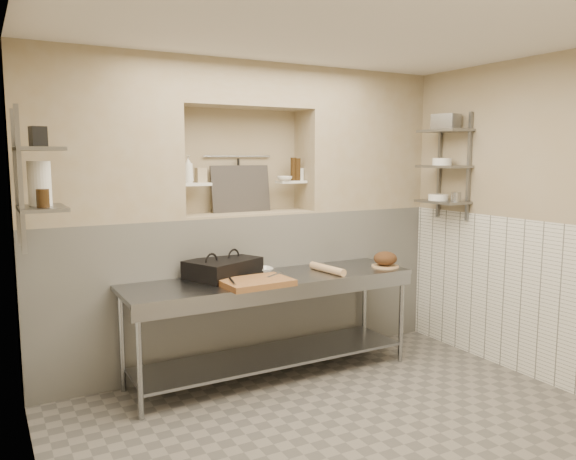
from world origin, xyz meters
TOP-DOWN VIEW (x-y plane):
  - floor at (0.00, 0.00)m, footprint 4.00×3.90m
  - ceiling at (0.00, 0.00)m, footprint 4.00×3.90m
  - wall_left at (-2.05, 0.00)m, footprint 0.10×3.90m
  - wall_right at (2.05, 0.00)m, footprint 0.10×3.90m
  - wall_back at (0.00, 2.00)m, footprint 4.00×0.10m
  - backwall_lower at (0.00, 1.75)m, footprint 4.00×0.40m
  - alcove_sill at (0.00, 1.75)m, footprint 1.30×0.40m
  - backwall_pillar_left at (-1.33, 1.75)m, footprint 1.35×0.40m
  - backwall_pillar_right at (1.33, 1.75)m, footprint 1.35×0.40m
  - backwall_header at (0.00, 1.75)m, footprint 1.30×0.40m
  - wainscot_left at (-1.99, 0.00)m, footprint 0.02×3.90m
  - wainscot_right at (1.99, 0.00)m, footprint 0.02×3.90m
  - alcove_shelf_left at (-0.50, 1.75)m, footprint 0.28×0.16m
  - alcove_shelf_right at (0.50, 1.75)m, footprint 0.28×0.16m
  - utensil_rail at (0.00, 1.92)m, footprint 0.70×0.02m
  - hanging_steel at (0.00, 1.90)m, footprint 0.02×0.02m
  - splash_panel at (0.00, 1.85)m, footprint 0.60×0.08m
  - shelf_rail_left_a at (-1.98, 1.25)m, footprint 0.03×0.03m
  - shelf_rail_left_b at (-1.98, 0.85)m, footprint 0.03×0.03m
  - wall_shelf_left_lower at (-1.84, 1.05)m, footprint 0.30×0.50m
  - wall_shelf_left_upper at (-1.84, 1.05)m, footprint 0.30×0.50m
  - shelf_rail_right_a at (1.98, 1.25)m, footprint 0.03×0.03m
  - shelf_rail_right_b at (1.98, 0.85)m, footprint 0.03×0.03m
  - wall_shelf_right_lower at (1.84, 1.05)m, footprint 0.30×0.50m
  - wall_shelf_right_mid at (1.84, 1.05)m, footprint 0.30×0.50m
  - wall_shelf_right_upper at (1.84, 1.05)m, footprint 0.30×0.50m
  - prep_table at (-0.01, 1.18)m, footprint 2.60×0.70m
  - panini_press at (-0.38, 1.39)m, footprint 0.72×0.63m
  - cutting_board at (-0.26, 0.97)m, footprint 0.57×0.41m
  - knife_blade at (-0.04, 1.06)m, footprint 0.22×0.15m
  - tongs at (-0.48, 0.97)m, footprint 0.08×0.23m
  - mixing_bowl at (-0.00, 1.40)m, footprint 0.21×0.21m
  - rolling_pin at (0.52, 1.12)m, footprint 0.12×0.45m
  - bread_board at (1.15, 1.07)m, footprint 0.26×0.26m
  - bread_loaf at (1.15, 1.07)m, footprint 0.22×0.22m
  - bottle_soap at (-0.56, 1.74)m, footprint 0.10×0.10m
  - jar_alcove at (-0.42, 1.79)m, footprint 0.09×0.09m
  - bowl_alcove at (0.40, 1.71)m, footprint 0.18×0.18m
  - condiment_a at (0.56, 1.73)m, footprint 0.06×0.06m
  - condiment_b at (0.53, 1.75)m, footprint 0.06×0.06m
  - condiment_c at (0.61, 1.76)m, footprint 0.07×0.07m
  - jug_left at (-1.84, 1.11)m, footprint 0.15×0.15m
  - jar_left at (-1.84, 0.94)m, footprint 0.08×0.08m
  - box_left_upper at (-1.84, 1.03)m, footprint 0.11×0.11m
  - bowl_right at (1.84, 1.11)m, footprint 0.20×0.20m
  - canister_right at (1.84, 0.87)m, footprint 0.09×0.09m
  - bowl_right_mid at (1.84, 1.07)m, footprint 0.19×0.19m
  - basket_right at (1.84, 1.04)m, footprint 0.25×0.28m

SIDE VIEW (x-z plane):
  - floor at x=0.00m, z-range -0.10..0.00m
  - prep_table at x=-0.01m, z-range 0.19..1.09m
  - backwall_lower at x=0.00m, z-range 0.00..1.40m
  - wainscot_left at x=-1.99m, z-range 0.00..1.40m
  - wainscot_right at x=1.99m, z-range 0.00..1.40m
  - bread_board at x=1.15m, z-range 0.90..0.92m
  - mixing_bowl at x=0.00m, z-range 0.90..0.95m
  - cutting_board at x=-0.26m, z-range 0.90..0.95m
  - rolling_pin at x=0.52m, z-range 0.90..0.97m
  - knife_blade at x=-0.04m, z-range 0.95..0.95m
  - tongs at x=-0.48m, z-range 0.95..0.97m
  - panini_press at x=-0.38m, z-range 0.90..1.06m
  - bread_loaf at x=1.15m, z-range 0.92..1.05m
  - wall_left at x=-2.05m, z-range 0.00..2.80m
  - wall_right at x=2.05m, z-range 0.00..2.80m
  - wall_back at x=0.00m, z-range 0.00..2.80m
  - alcove_sill at x=0.00m, z-range 1.40..1.42m
  - wall_shelf_right_lower at x=1.84m, z-range 1.49..1.51m
  - bowl_right at x=1.84m, z-range 1.51..1.57m
  - canister_right at x=1.84m, z-range 1.51..1.61m
  - wall_shelf_left_lower at x=-1.84m, z-range 1.59..1.61m
  - splash_panel at x=0.00m, z-range 1.42..1.86m
  - jar_left at x=-1.84m, z-range 1.61..1.74m
  - alcove_shelf_left at x=-0.50m, z-range 1.69..1.71m
  - alcove_shelf_right at x=0.50m, z-range 1.69..1.71m
  - bowl_alcove at x=0.40m, z-range 1.71..1.76m
  - jug_left at x=-1.84m, z-range 1.61..1.92m
  - condiment_c at x=0.61m, z-range 1.71..1.83m
  - jar_alcove at x=-0.42m, z-range 1.71..1.85m
  - hanging_steel at x=0.00m, z-range 1.63..1.93m
  - shelf_rail_left_a at x=-1.98m, z-range 1.33..2.27m
  - shelf_rail_left_b at x=-1.98m, z-range 1.33..2.27m
  - condiment_a at x=0.56m, z-range 1.71..1.93m
  - condiment_b at x=0.53m, z-range 1.71..1.94m
  - bottle_soap at x=-0.56m, z-range 1.71..1.96m
  - shelf_rail_right_a at x=1.98m, z-range 1.33..2.38m
  - shelf_rail_right_b at x=1.98m, z-range 1.33..2.38m
  - wall_shelf_right_mid at x=1.84m, z-range 1.84..1.86m
  - bowl_right_mid at x=1.84m, z-range 1.86..1.93m
  - utensil_rail at x=0.00m, z-range 1.94..1.96m
  - wall_shelf_left_upper at x=-1.84m, z-range 1.99..2.01m
  - box_left_upper at x=-1.84m, z-range 2.01..2.15m
  - backwall_pillar_left at x=-1.33m, z-range 1.40..2.80m
  - backwall_pillar_right at x=1.33m, z-range 1.40..2.80m
  - wall_shelf_right_upper at x=1.84m, z-range 2.19..2.21m
  - basket_right at x=1.84m, z-range 2.21..2.36m
  - backwall_header at x=0.00m, z-range 2.40..2.80m
  - ceiling at x=0.00m, z-range 2.80..2.90m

